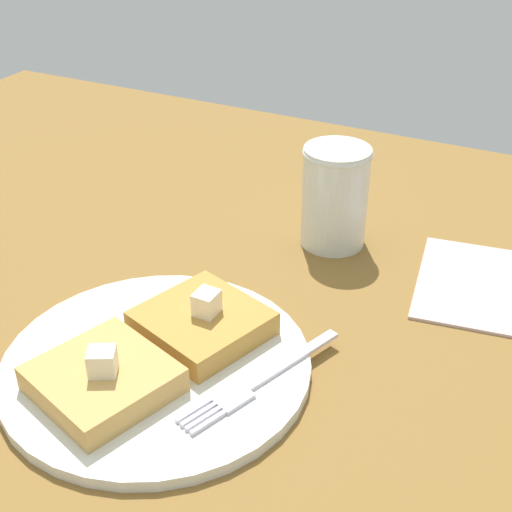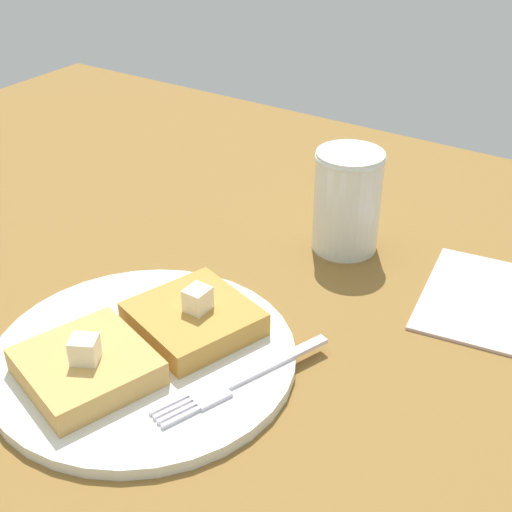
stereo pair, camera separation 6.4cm
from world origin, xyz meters
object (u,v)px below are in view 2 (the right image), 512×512
object	(u,v)px
plate	(144,356)
syrup_jar	(347,206)
napkin	(492,301)
fork	(235,382)

from	to	relation	value
plate	syrup_jar	xyz separation A→B (cm)	(-25.53, 5.12, 4.17)
syrup_jar	napkin	world-z (taller)	syrup_jar
napkin	syrup_jar	bearing A→B (deg)	-95.50
plate	fork	bearing A→B (deg)	96.42
fork	napkin	distance (cm)	26.34
syrup_jar	fork	bearing A→B (deg)	7.65
plate	napkin	size ratio (longest dim) A/B	1.68
fork	syrup_jar	distance (cm)	25.05
plate	fork	world-z (taller)	fork
syrup_jar	napkin	bearing A→B (deg)	84.50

